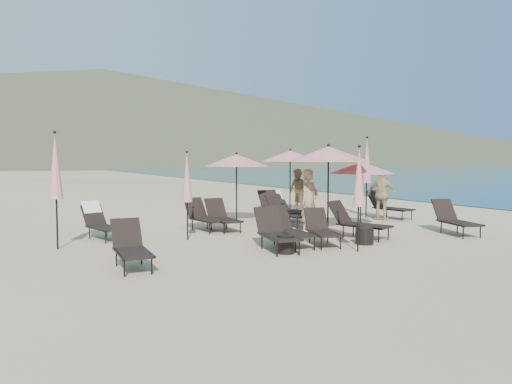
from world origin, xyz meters
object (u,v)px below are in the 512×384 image
lounger_9 (277,208)px  side_table_0 (286,244)px  lounger_1 (276,231)px  lounger_5 (455,219)px  umbrella_open_0 (328,154)px  umbrella_closed_1 (367,161)px  side_table_1 (365,236)px  umbrella_open_1 (361,168)px  umbrella_open_3 (290,156)px  lounger_3 (322,229)px  umbrella_closed_0 (359,178)px  umbrella_open_2 (236,160)px  lounger_10 (288,206)px  beachgoer_a (309,201)px  lounger_7 (222,216)px  lounger_8 (204,216)px  lounger_0 (131,246)px  lounger_2 (289,228)px  lounger_11 (388,206)px  lounger_6 (100,221)px  lounger_4 (357,221)px  lounger_12 (287,211)px  beachgoer_b (298,190)px  beachgoer_c (382,195)px  umbrella_closed_2 (55,167)px  umbrella_closed_3 (187,178)px

lounger_9 → side_table_0: size_ratio=4.53×
lounger_9 → side_table_0: (-2.56, -4.51, -0.28)m
lounger_1 → lounger_5: size_ratio=0.99×
umbrella_open_0 → side_table_0: (-2.64, -1.92, -2.02)m
umbrella_closed_1 → side_table_1: (-3.75, -4.14, -1.79)m
umbrella_open_1 → umbrella_open_3: umbrella_open_3 is taller
lounger_5 → lounger_3: bearing=-169.3°
umbrella_closed_0 → side_table_0: (-1.54, 0.62, -1.47)m
umbrella_open_0 → umbrella_open_2: (-1.29, 3.09, -0.19)m
lounger_10 → beachgoer_a: (-0.97, -2.58, 0.41)m
lounger_9 → beachgoer_a: size_ratio=1.02×
lounger_7 → lounger_8: 0.53m
lounger_0 → lounger_2: 3.97m
lounger_1 → lounger_11: size_ratio=0.99×
lounger_6 → lounger_8: lounger_6 is taller
lounger_1 → lounger_4: size_ratio=0.97×
lounger_12 → beachgoer_b: bearing=43.4°
umbrella_open_0 → beachgoer_c: bearing=22.7°
umbrella_open_1 → lounger_10: bearing=104.4°
lounger_12 → beachgoer_a: bearing=-106.1°
beachgoer_a → lounger_3: bearing=-135.5°
lounger_4 → lounger_12: size_ratio=1.02×
lounger_0 → lounger_5: 8.94m
lounger_10 → umbrella_open_1: umbrella_open_1 is taller
side_table_0 → beachgoer_b: size_ratio=0.24×
umbrella_closed_2 → beachgoer_a: bearing=-6.7°
umbrella_open_0 → lounger_12: bearing=95.4°
lounger_1 → lounger_9: bearing=68.9°
umbrella_open_2 → beachgoer_c: (4.67, -1.68, -1.16)m
lounger_0 → beachgoer_b: beachgoer_b is taller
lounger_8 → umbrella_open_0: bearing=-44.2°
umbrella_open_3 → lounger_11: bearing=-56.9°
umbrella_open_0 → umbrella_closed_0: (-1.10, -2.54, -0.54)m
lounger_5 → beachgoer_b: size_ratio=1.03×
lounger_2 → umbrella_open_0: umbrella_open_0 is taller
lounger_1 → umbrella_closed_0: bearing=-24.6°
beachgoer_a → lounger_4: bearing=-87.4°
lounger_0 → beachgoer_c: 9.88m
lounger_0 → umbrella_open_1: size_ratio=0.78×
umbrella_closed_0 → side_table_1: (0.79, 0.67, -1.47)m
beachgoer_a → lounger_9: bearing=63.3°
lounger_9 → umbrella_closed_1: (3.52, -0.31, 1.52)m
lounger_11 → lounger_10: bearing=151.4°
lounger_0 → umbrella_open_2: (4.72, 4.74, 1.61)m
lounger_2 → lounger_3: (0.81, -0.24, -0.04)m
umbrella_closed_0 → beachgoer_a: (0.71, 2.89, -0.78)m
umbrella_closed_0 → lounger_8: bearing=110.1°
lounger_2 → lounger_9: bearing=65.1°
umbrella_closed_2 → umbrella_closed_3: umbrella_closed_2 is taller
umbrella_open_2 → beachgoer_a: bearing=-71.8°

